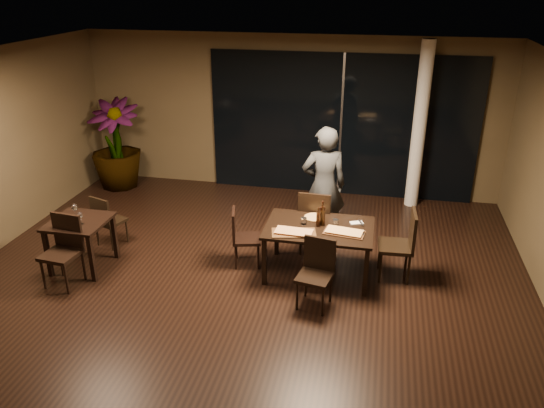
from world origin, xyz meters
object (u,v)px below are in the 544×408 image
at_px(main_table, 319,232).
at_px(chair_main_left, 241,234).
at_px(chair_main_right, 402,241).
at_px(bottle_a, 318,217).
at_px(bottle_b, 323,216).
at_px(side_table, 80,228).
at_px(diner, 324,186).
at_px(chair_main_far, 315,219).
at_px(bottle_c, 322,212).
at_px(potted_plant, 116,144).
at_px(chair_side_far, 106,219).
at_px(chair_main_near, 317,269).
at_px(chair_side_near, 64,246).

bearing_deg(main_table, chair_main_left, 177.30).
bearing_deg(chair_main_left, chair_main_right, -101.72).
bearing_deg(bottle_a, chair_main_left, 178.25).
bearing_deg(bottle_b, side_table, -170.77).
xyz_separation_m(diner, bottle_b, (0.10, -0.99, -0.06)).
distance_m(chair_main_far, bottle_c, 0.59).
bearing_deg(chair_main_far, potted_plant, -23.16).
bearing_deg(chair_side_far, potted_plant, -47.81).
height_order(side_table, chair_main_far, chair_main_far).
bearing_deg(main_table, bottle_a, 133.56).
distance_m(main_table, chair_main_left, 1.16).
distance_m(side_table, chair_main_near, 3.48).
relative_size(chair_main_far, chair_main_right, 1.02).
distance_m(side_table, potted_plant, 3.26).
distance_m(diner, bottle_b, 0.99).
xyz_separation_m(side_table, bottle_a, (3.38, 0.52, 0.27)).
height_order(chair_main_far, potted_plant, potted_plant).
xyz_separation_m(chair_main_right, chair_side_far, (-4.51, 0.03, -0.09)).
bearing_deg(bottle_a, chair_side_far, 177.36).
bearing_deg(chair_main_left, bottle_b, -103.73).
distance_m(diner, potted_plant, 4.58).
xyz_separation_m(main_table, chair_side_far, (-3.36, 0.17, -0.20)).
bearing_deg(bottle_c, bottle_b, -79.22).
height_order(main_table, chair_side_near, chair_side_near).
relative_size(chair_main_right, chair_side_far, 1.20).
xyz_separation_m(side_table, chair_side_near, (-0.00, -0.42, -0.07)).
relative_size(chair_side_near, potted_plant, 0.56).
relative_size(chair_main_far, potted_plant, 0.59).
bearing_deg(bottle_b, main_table, -122.42).
xyz_separation_m(potted_plant, bottle_c, (4.40, -2.46, 0.03)).
bearing_deg(chair_main_left, bottle_c, -99.61).
relative_size(chair_main_right, potted_plant, 0.58).
xyz_separation_m(main_table, bottle_b, (0.04, 0.06, 0.22)).
bearing_deg(main_table, potted_plant, 149.29).
relative_size(side_table, chair_side_far, 0.94).
distance_m(chair_main_far, chair_main_left, 1.15).
distance_m(chair_main_far, chair_side_near, 3.61).
height_order(chair_main_left, bottle_c, bottle_c).
height_order(chair_main_left, chair_main_right, chair_main_right).
xyz_separation_m(bottle_b, bottle_c, (-0.02, 0.08, 0.02)).
distance_m(main_table, chair_main_near, 0.76).
distance_m(chair_main_far, potted_plant, 4.70).
relative_size(side_table, bottle_b, 2.78).
relative_size(potted_plant, bottle_c, 5.35).
height_order(bottle_a, bottle_c, bottle_c).
bearing_deg(chair_side_far, bottle_a, -163.29).
bearing_deg(potted_plant, chair_side_far, -67.17).
xyz_separation_m(chair_side_far, potted_plant, (-1.02, 2.43, 0.41)).
distance_m(side_table, chair_side_far, 0.69).
bearing_deg(chair_main_right, bottle_c, -92.83).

